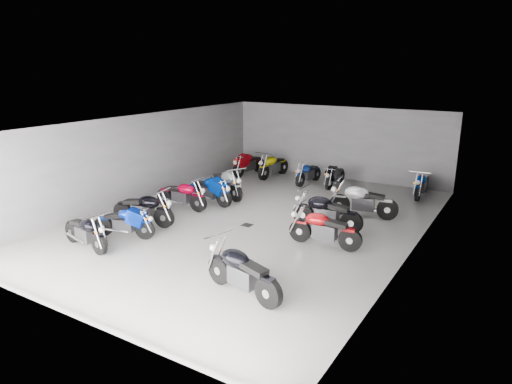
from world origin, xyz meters
TOP-DOWN VIEW (x-y plane):
  - ground at (0.00, 0.00)m, footprint 14.00×14.00m
  - wall_back at (0.00, 7.00)m, footprint 10.00×0.10m
  - wall_left at (-5.00, 0.00)m, footprint 0.10×14.00m
  - wall_right at (5.00, 0.00)m, footprint 0.10×14.00m
  - ceiling at (0.00, 0.00)m, footprint 10.00×14.00m
  - drain_grate at (0.00, -0.50)m, footprint 0.32×0.32m
  - motorcycle_left_a at (-2.79, -4.43)m, footprint 2.02×0.51m
  - motorcycle_left_b at (-2.51, -3.27)m, footprint 1.87×0.75m
  - motorcycle_left_c at (-2.82, -2.18)m, footprint 2.19×0.60m
  - motorcycle_left_d at (-2.89, -0.24)m, footprint 2.12×0.43m
  - motorcycle_left_e at (-2.43, 0.78)m, footprint 2.14×0.51m
  - motorcycle_left_f at (-2.43, 1.79)m, footprint 2.13×1.08m
  - motorcycle_right_a at (2.35, -4.40)m, footprint 2.22×0.68m
  - motorcycle_right_d at (2.77, -0.84)m, footprint 2.13×0.44m
  - motorcycle_right_e at (2.28, 0.49)m, footprint 2.28×0.46m
  - motorcycle_right_f at (2.84, 2.24)m, footprint 2.28×0.60m
  - motorcycle_back_a at (-3.65, 5.35)m, footprint 0.50×2.19m
  - motorcycle_back_b at (-2.47, 5.59)m, footprint 0.48×2.23m
  - motorcycle_back_c at (-0.60, 5.31)m, footprint 0.43×1.97m
  - motorcycle_back_d at (0.56, 5.47)m, footprint 0.39×1.96m
  - motorcycle_back_f at (4.00, 5.78)m, footprint 0.41×2.06m

SIDE VIEW (x-z plane):
  - ground at x=0.00m, z-range 0.00..0.00m
  - drain_grate at x=0.00m, z-range 0.00..0.01m
  - motorcycle_left_b at x=-2.51m, z-range 0.04..0.89m
  - motorcycle_back_d at x=0.56m, z-range 0.04..0.90m
  - motorcycle_back_c at x=-0.60m, z-range 0.04..0.90m
  - motorcycle_left_a at x=-2.79m, z-range 0.04..0.93m
  - motorcycle_back_f at x=4.00m, z-range 0.04..0.95m
  - motorcycle_left_d at x=-2.89m, z-range 0.04..0.97m
  - motorcycle_right_d at x=2.77m, z-range 0.04..0.98m
  - motorcycle_left_e at x=-2.43m, z-range 0.04..0.99m
  - motorcycle_back_a at x=-3.65m, z-range 0.04..1.01m
  - motorcycle_left_c at x=-2.82m, z-range 0.04..1.01m
  - motorcycle_back_b at x=-2.47m, z-range 0.04..1.02m
  - motorcycle_right_a at x=2.35m, z-range 0.05..1.03m
  - motorcycle_left_f at x=-2.43m, z-range 0.05..1.04m
  - motorcycle_right_e at x=2.28m, z-range 0.05..1.05m
  - motorcycle_right_f at x=2.84m, z-range 0.05..1.05m
  - wall_back at x=0.00m, z-range 0.00..3.20m
  - wall_left at x=-5.00m, z-range 0.00..3.20m
  - wall_right at x=5.00m, z-range 0.00..3.20m
  - ceiling at x=0.00m, z-range 3.20..3.24m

